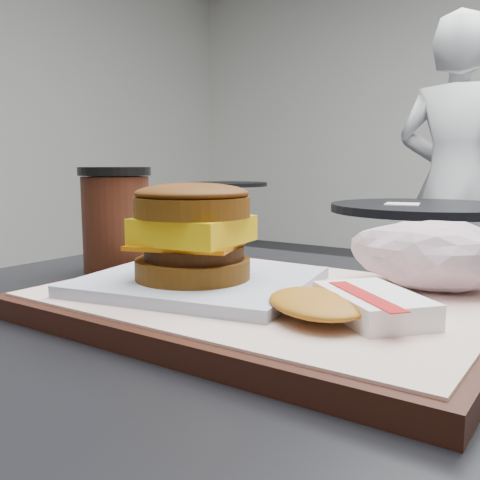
% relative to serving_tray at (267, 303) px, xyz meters
% --- Properties ---
extents(serving_tray, '(0.38, 0.28, 0.02)m').
position_rel_serving_tray_xyz_m(serving_tray, '(0.00, 0.00, 0.00)').
color(serving_tray, black).
rests_on(serving_tray, customer_table).
extents(breakfast_sandwich, '(0.22, 0.20, 0.09)m').
position_rel_serving_tray_xyz_m(breakfast_sandwich, '(-0.06, -0.02, 0.05)').
color(breakfast_sandwich, silver).
rests_on(breakfast_sandwich, serving_tray).
extents(hash_brown, '(0.14, 0.13, 0.02)m').
position_rel_serving_tray_xyz_m(hash_brown, '(0.09, -0.03, 0.02)').
color(hash_brown, white).
rests_on(hash_brown, serving_tray).
extents(crumpled_wrapper, '(0.13, 0.11, 0.06)m').
position_rel_serving_tray_xyz_m(crumpled_wrapper, '(0.11, 0.10, 0.04)').
color(crumpled_wrapper, white).
rests_on(crumpled_wrapper, serving_tray).
extents(coffee_cup, '(0.08, 0.08, 0.12)m').
position_rel_serving_tray_xyz_m(coffee_cup, '(-0.25, 0.06, 0.05)').
color(coffee_cup, '#421B0F').
rests_on(coffee_cup, customer_table).
extents(neighbor_table, '(0.70, 0.70, 0.75)m').
position_rel_serving_tray_xyz_m(neighbor_table, '(-0.33, 1.66, -0.23)').
color(neighbor_table, black).
rests_on(neighbor_table, ground).
extents(napkin, '(0.14, 0.14, 0.00)m').
position_rel_serving_tray_xyz_m(napkin, '(-0.40, 1.60, -0.03)').
color(napkin, silver).
rests_on(napkin, neighbor_table).
extents(patron, '(0.62, 0.45, 1.59)m').
position_rel_serving_tray_xyz_m(patron, '(-0.39, 2.34, 0.01)').
color(patron, silver).
rests_on(patron, ground).
extents(bg_table_mid, '(0.66, 0.66, 0.75)m').
position_rel_serving_tray_xyz_m(bg_table_mid, '(-2.38, 3.21, -0.22)').
color(bg_table_mid, black).
rests_on(bg_table_mid, ground).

